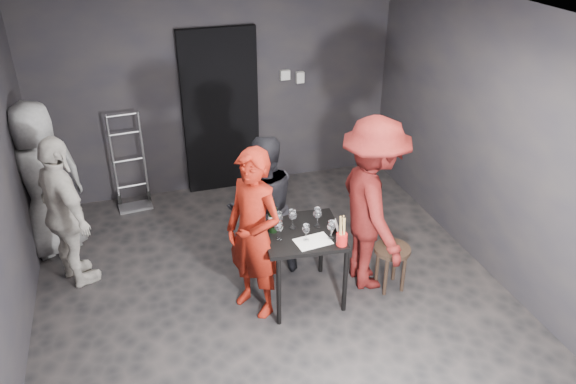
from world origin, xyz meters
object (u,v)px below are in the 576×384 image
object	(u,v)px
stool	(392,256)
man_maroon	(373,191)
woman_black	(263,207)
breadstick_cup	(342,231)
bystander_grey	(41,170)
tasting_table	(302,240)
server_red	(254,227)
hand_truck	(133,189)
wine_bottle	(273,219)
bystander_cream	(65,210)

from	to	relation	value
stool	man_maroon	world-z (taller)	man_maroon
woman_black	breadstick_cup	xyz separation A→B (m)	(0.49, -0.85, 0.14)
bystander_grey	tasting_table	bearing A→B (deg)	121.06
tasting_table	server_red	bearing A→B (deg)	-176.38
breadstick_cup	bystander_grey	bearing A→B (deg)	144.04
server_red	woman_black	world-z (taller)	server_red
server_red	bystander_grey	xyz separation A→B (m)	(-1.86, 1.60, 0.08)
hand_truck	woman_black	size ratio (longest dim) A/B	0.80
stool	man_maroon	bearing A→B (deg)	134.78
breadstick_cup	woman_black	bearing A→B (deg)	120.12
woman_black	man_maroon	xyz separation A→B (m)	(0.94, -0.50, 0.28)
man_maroon	hand_truck	bearing A→B (deg)	46.50
wine_bottle	tasting_table	bearing A→B (deg)	-17.18
tasting_table	stool	size ratio (longest dim) A/B	1.60
stool	woman_black	size ratio (longest dim) A/B	0.31
hand_truck	tasting_table	world-z (taller)	hand_truck
woman_black	hand_truck	bearing A→B (deg)	-61.49
wine_bottle	breadstick_cup	size ratio (longest dim) A/B	1.10
tasting_table	breadstick_cup	bearing A→B (deg)	-49.20
tasting_table	stool	world-z (taller)	tasting_table
stool	bystander_cream	size ratio (longest dim) A/B	0.28
wine_bottle	breadstick_cup	xyz separation A→B (m)	(0.52, -0.39, 0.01)
man_maroon	stool	bearing A→B (deg)	-132.15
stool	breadstick_cup	bearing A→B (deg)	-163.76
bystander_cream	man_maroon	bearing A→B (deg)	-133.56
tasting_table	server_red	distance (m)	0.52
bystander_grey	woman_black	bearing A→B (deg)	128.98
stool	woman_black	xyz separation A→B (m)	(-1.11, 0.67, 0.37)
bystander_grey	breadstick_cup	world-z (taller)	bystander_grey
hand_truck	tasting_table	distance (m)	2.77
server_red	bystander_grey	distance (m)	2.45
tasting_table	woman_black	world-z (taller)	woman_black
hand_truck	server_red	size ratio (longest dim) A/B	0.67
man_maroon	breadstick_cup	world-z (taller)	man_maroon
server_red	wine_bottle	world-z (taller)	server_red
server_red	breadstick_cup	bearing A→B (deg)	34.83
hand_truck	bystander_cream	xyz separation A→B (m)	(-0.65, -1.42, 0.61)
man_maroon	wine_bottle	world-z (taller)	man_maroon
wine_bottle	breadstick_cup	world-z (taller)	wine_bottle
server_red	bystander_cream	world-z (taller)	server_red
hand_truck	breadstick_cup	world-z (taller)	hand_truck
stool	bystander_grey	world-z (taller)	bystander_grey
woman_black	wine_bottle	xyz separation A→B (m)	(-0.03, -0.46, 0.13)
server_red	wine_bottle	distance (m)	0.23
bystander_grey	wine_bottle	bearing A→B (deg)	119.31
man_maroon	server_red	bearing A→B (deg)	96.46
woman_black	breadstick_cup	size ratio (longest dim) A/B	4.88
hand_truck	bystander_grey	xyz separation A→B (m)	(-0.88, -0.76, 0.75)
bystander_grey	wine_bottle	xyz separation A→B (m)	(2.06, -1.49, -0.09)
hand_truck	bystander_cream	bearing A→B (deg)	-119.52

